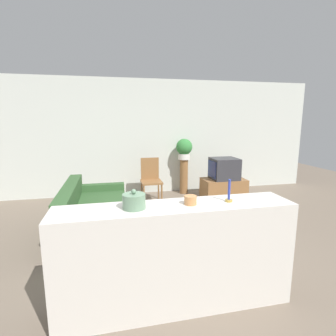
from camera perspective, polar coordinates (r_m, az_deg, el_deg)
ground_plane at (r=3.37m, az=-1.02°, el=-21.26°), size 14.00×14.00×0.00m
wall_back at (r=6.28m, az=-7.33°, el=6.59°), size 9.00×0.06×2.70m
couch at (r=4.38m, az=-15.83°, el=-9.87°), size 0.97×1.82×0.77m
tv_stand at (r=5.92m, az=11.97°, el=-4.65°), size 0.92×0.55×0.49m
television at (r=5.82m, az=12.09°, el=-0.14°), size 0.57×0.53×0.46m
wooden_chair at (r=5.72m, az=-3.77°, el=-2.13°), size 0.44×0.44×0.95m
plant_stand at (r=6.34m, az=3.47°, el=-1.84°), size 0.19×0.19×0.83m
potted_plant at (r=6.23m, az=3.54°, el=4.28°), size 0.38×0.38×0.49m
foreground_counter at (r=2.60m, az=1.74°, el=-18.71°), size 2.21×0.44×1.01m
decorative_bowl at (r=2.32m, az=-7.42°, el=-7.15°), size 0.20×0.20×0.17m
candle_jar at (r=2.42m, az=4.89°, el=-6.97°), size 0.12×0.12×0.08m
candlestick at (r=2.55m, az=13.13°, el=-5.67°), size 0.07×0.07×0.22m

